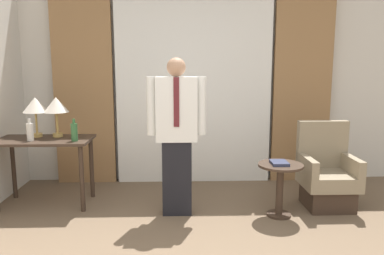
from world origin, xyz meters
name	(u,v)px	position (x,y,z in m)	size (l,w,h in m)	color
wall_back	(193,82)	(0.00, 3.12, 1.35)	(10.00, 0.06, 2.70)	silver
curtain_sheer_center	(194,87)	(0.00, 2.99, 1.29)	(2.04, 0.06, 2.58)	white
curtain_drape_left	(83,87)	(-1.45, 2.99, 1.29)	(0.77, 0.06, 2.58)	#997047
curtain_drape_right	(302,87)	(1.45, 2.99, 1.29)	(0.77, 0.06, 2.58)	#997047
desk	(44,150)	(-1.71, 2.17, 0.64)	(1.04, 0.57, 0.76)	#38281E
table_lamp_left	(35,106)	(-1.82, 2.30, 1.12)	(0.28, 0.28, 0.45)	tan
table_lamp_right	(56,106)	(-1.59, 2.30, 1.12)	(0.28, 0.28, 0.45)	tan
bottle_near_edge	(74,132)	(-1.33, 2.05, 0.86)	(0.07, 0.07, 0.24)	#336638
bottle_by_lamp	(30,132)	(-1.81, 2.08, 0.86)	(0.07, 0.07, 0.24)	silver
person	(177,131)	(-0.22, 1.85, 0.90)	(0.61, 0.20, 1.65)	black
armchair	(327,177)	(1.45, 2.02, 0.34)	(0.57, 0.55, 0.95)	#38281E
side_table	(280,181)	(0.86, 1.75, 0.38)	(0.47, 0.47, 0.56)	#38281E
book	(279,163)	(0.84, 1.75, 0.58)	(0.17, 0.21, 0.03)	#2D334C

